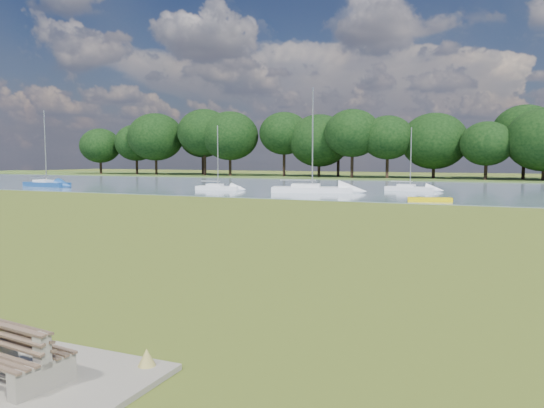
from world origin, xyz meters
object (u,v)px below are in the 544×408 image
at_px(sailboat_1, 410,187).
at_px(sailboat_4, 46,182).
at_px(kayak, 430,200).
at_px(bench_pair, 12,355).
at_px(sailboat_0, 311,187).
at_px(sailboat_5, 218,186).

distance_m(sailboat_1, sailboat_4, 42.76).
bearing_deg(sailboat_4, kayak, -0.08).
bearing_deg(bench_pair, sailboat_0, 110.45).
bearing_deg(kayak, bench_pair, -104.87).
height_order(bench_pair, kayak, bench_pair).
relative_size(bench_pair, kayak, 0.56).
bearing_deg(sailboat_0, sailboat_5, 166.51).
relative_size(sailboat_0, sailboat_4, 1.15).
bearing_deg(sailboat_4, sailboat_1, 17.59).
xyz_separation_m(sailboat_0, sailboat_5, (-10.70, -0.19, -0.12)).
relative_size(sailboat_4, sailboat_5, 1.32).
distance_m(sailboat_4, sailboat_5, 22.50).
bearing_deg(bench_pair, sailboat_5, 122.67).
distance_m(bench_pair, sailboat_0, 45.96).
xyz_separation_m(bench_pair, sailboat_1, (-1.97, 51.36, -0.02)).
height_order(sailboat_0, sailboat_4, sailboat_0).
relative_size(sailboat_0, sailboat_1, 1.57).
relative_size(sailboat_0, sailboat_5, 1.51).
bearing_deg(bench_pair, sailboat_4, 143.14).
distance_m(bench_pair, sailboat_4, 60.68).
distance_m(sailboat_1, sailboat_5, 20.55).
bearing_deg(sailboat_1, bench_pair, -84.10).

